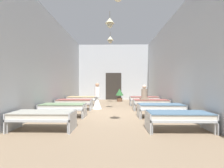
% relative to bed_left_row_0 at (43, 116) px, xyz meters
% --- Properties ---
extents(ground_plane, '(6.85, 13.75, 0.10)m').
position_rel_bed_left_row_0_xyz_m(ground_plane, '(2.07, 2.85, -0.49)').
color(ground_plane, '#8C755B').
extents(room_shell, '(6.65, 13.35, 4.96)m').
position_rel_bed_left_row_0_xyz_m(room_shell, '(2.07, 4.22, 2.04)').
color(room_shell, silver).
rests_on(room_shell, ground).
extents(bed_left_row_0, '(1.90, 0.84, 0.57)m').
position_rel_bed_left_row_0_xyz_m(bed_left_row_0, '(0.00, 0.00, 0.00)').
color(bed_left_row_0, '#B7BCC1').
rests_on(bed_left_row_0, ground).
extents(bed_right_row_0, '(1.90, 0.84, 0.57)m').
position_rel_bed_left_row_0_xyz_m(bed_right_row_0, '(4.15, 0.00, 0.00)').
color(bed_right_row_0, '#B7BCC1').
rests_on(bed_right_row_0, ground).
extents(bed_left_row_1, '(1.90, 0.84, 0.57)m').
position_rel_bed_left_row_0_xyz_m(bed_left_row_1, '(0.00, 1.90, 0.00)').
color(bed_left_row_1, '#B7BCC1').
rests_on(bed_left_row_1, ground).
extents(bed_right_row_1, '(1.90, 0.84, 0.57)m').
position_rel_bed_left_row_0_xyz_m(bed_right_row_1, '(4.15, 1.90, 0.00)').
color(bed_right_row_1, '#B7BCC1').
rests_on(bed_right_row_1, ground).
extents(bed_left_row_2, '(1.90, 0.84, 0.57)m').
position_rel_bed_left_row_0_xyz_m(bed_left_row_2, '(0.00, 3.80, 0.00)').
color(bed_left_row_2, '#B7BCC1').
rests_on(bed_left_row_2, ground).
extents(bed_right_row_2, '(1.90, 0.84, 0.57)m').
position_rel_bed_left_row_0_xyz_m(bed_right_row_2, '(4.15, 3.80, 0.00)').
color(bed_right_row_2, '#B7BCC1').
rests_on(bed_right_row_2, ground).
extents(bed_left_row_3, '(1.90, 0.84, 0.57)m').
position_rel_bed_left_row_0_xyz_m(bed_left_row_3, '(0.00, 5.70, 0.00)').
color(bed_left_row_3, '#B7BCC1').
rests_on(bed_left_row_3, ground).
extents(bed_right_row_3, '(1.90, 0.84, 0.57)m').
position_rel_bed_left_row_0_xyz_m(bed_right_row_3, '(4.15, 5.70, 0.00)').
color(bed_right_row_3, '#B7BCC1').
rests_on(bed_right_row_3, ground).
extents(nurse_near_aisle, '(0.52, 0.52, 1.49)m').
position_rel_bed_left_row_0_xyz_m(nurse_near_aisle, '(1.21, 4.16, 0.09)').
color(nurse_near_aisle, white).
rests_on(nurse_near_aisle, ground).
extents(patient_seated_primary, '(0.44, 0.44, 0.80)m').
position_rel_bed_left_row_0_xyz_m(patient_seated_primary, '(3.80, 3.73, 0.43)').
color(patient_seated_primary, gray).
rests_on(patient_seated_primary, bed_right_row_2).
extents(potted_plant, '(0.64, 0.64, 1.04)m').
position_rel_bed_left_row_0_xyz_m(potted_plant, '(2.58, 7.97, 0.20)').
color(potted_plant, brown).
rests_on(potted_plant, ground).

